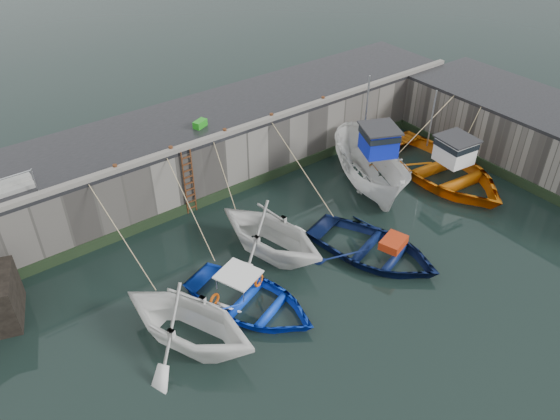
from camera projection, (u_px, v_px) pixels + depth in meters
ground at (377, 321)px, 19.67m from camera, size 120.00×120.00×0.00m
quay_back at (199, 148)px, 26.92m from camera, size 30.00×5.00×3.00m
quay_right at (550, 142)px, 27.47m from camera, size 5.00×15.00×3.00m
road_back at (196, 119)px, 26.00m from camera, size 30.00×5.00×0.16m
road_right at (559, 113)px, 26.55m from camera, size 5.00×15.00×0.16m
kerb_back at (222, 134)px, 24.36m from camera, size 30.00×0.30×0.20m
algae_back at (228, 192)px, 26.00m from camera, size 30.00×0.08×0.50m
algae_right at (514, 179)px, 26.97m from camera, size 0.08×15.00×0.50m
ladder at (189, 183)px, 24.21m from camera, size 0.51×0.08×3.20m
boat_near_white at (190, 341)px, 18.91m from camera, size 6.31×6.67×2.78m
boat_near_white_rope at (134, 269)px, 21.93m from camera, size 0.04×5.02×3.10m
boat_near_blue at (251, 307)px, 20.25m from camera, size 5.43×6.29×1.09m
boat_near_blue_rope at (190, 244)px, 23.24m from camera, size 0.04×4.93×3.10m
boat_near_blacktrim at (270, 252)px, 22.78m from camera, size 5.61×6.12×2.73m
boat_near_blacktrim_rope at (225, 213)px, 25.09m from camera, size 0.04×3.34×3.10m
boat_near_navy at (373, 255)px, 22.64m from camera, size 5.59×6.64×1.17m
boat_near_navy_rope at (300, 201)px, 25.82m from camera, size 0.04×5.45×3.10m
boat_far_white at (371, 168)px, 26.22m from camera, size 5.02×7.15×5.59m
boat_far_orange at (442, 169)px, 27.25m from camera, size 6.25×8.17×4.58m
fish_crate at (200, 124)px, 25.08m from camera, size 0.76×0.59×0.32m
railing at (11, 186)px, 20.76m from camera, size 1.60×1.05×1.00m
bollard_a at (115, 168)px, 21.98m from camera, size 0.18×0.18×0.28m
bollard_b at (171, 149)px, 23.19m from camera, size 0.18×0.18×0.28m
bollard_c at (225, 132)px, 24.50m from camera, size 0.18×0.18×0.28m
bollard_d at (271, 116)px, 25.77m from camera, size 0.18×0.18×0.28m
bollard_e at (323, 99)px, 27.32m from camera, size 0.18×0.18×0.28m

